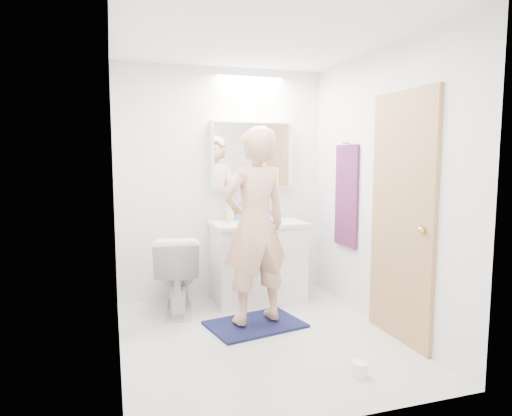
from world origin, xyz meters
name	(u,v)px	position (x,y,z in m)	size (l,w,h in m)	color
floor	(259,338)	(0.00, 0.00, 0.00)	(2.50, 2.50, 0.00)	silver
ceiling	(260,36)	(0.00, 0.00, 2.40)	(2.50, 2.50, 0.00)	white
wall_back	(223,184)	(0.00, 1.25, 1.20)	(2.50, 2.50, 0.00)	white
wall_front	(333,211)	(0.00, -1.25, 1.20)	(2.50, 2.50, 0.00)	white
wall_left	(115,197)	(-1.10, 0.00, 1.20)	(2.50, 2.50, 0.00)	white
wall_right	(380,190)	(1.10, 0.00, 1.20)	(2.50, 2.50, 0.00)	white
vanity_cabinet	(258,263)	(0.30, 0.96, 0.39)	(0.90, 0.55, 0.78)	white
countertop	(258,224)	(0.30, 0.96, 0.80)	(0.95, 0.58, 0.04)	white
sink_basin	(257,220)	(0.30, 0.99, 0.84)	(0.36, 0.36, 0.03)	white
faucet	(251,212)	(0.30, 1.19, 0.90)	(0.02, 0.02, 0.16)	silver
medicine_cabinet	(252,155)	(0.30, 1.18, 1.50)	(0.88, 0.14, 0.70)	white
mirror_panel	(254,155)	(0.30, 1.10, 1.50)	(0.84, 0.01, 0.66)	silver
toilet	(177,273)	(-0.55, 0.85, 0.38)	(0.42, 0.74, 0.76)	white
bath_rug	(255,324)	(0.05, 0.27, 0.01)	(0.80, 0.55, 0.02)	#151C43
person	(255,226)	(0.05, 0.27, 0.89)	(0.62, 0.40, 1.69)	tan
door	(402,218)	(1.08, -0.35, 1.00)	(0.04, 0.80, 2.00)	tan
door_knob	(422,230)	(1.04, -0.65, 0.95)	(0.06, 0.06, 0.06)	gold
towel	(346,196)	(1.08, 0.55, 1.10)	(0.02, 0.42, 1.00)	#142240
towel_hook	(346,143)	(1.07, 0.55, 1.62)	(0.02, 0.02, 0.07)	silver
soap_bottle_a	(230,210)	(0.04, 1.11, 0.93)	(0.08, 0.08, 0.22)	beige
soap_bottle_b	(240,211)	(0.16, 1.15, 0.91)	(0.08, 0.08, 0.18)	#5E85CB
toothbrush_cup	(268,215)	(0.47, 1.12, 0.86)	(0.10, 0.10, 0.09)	#3A62AE
toilet_paper_roll	(360,369)	(0.44, -0.83, 0.05)	(0.11, 0.11, 0.10)	white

